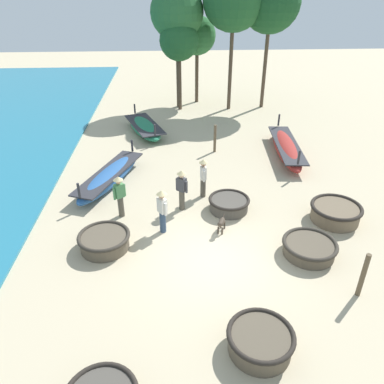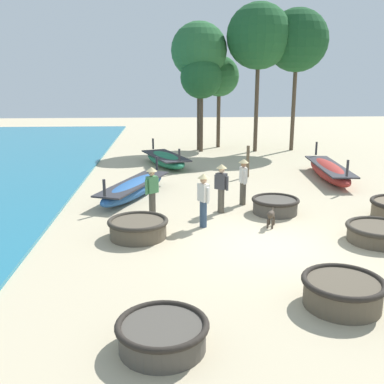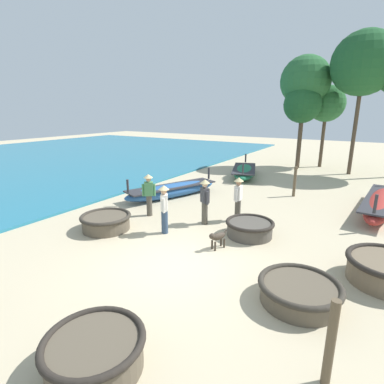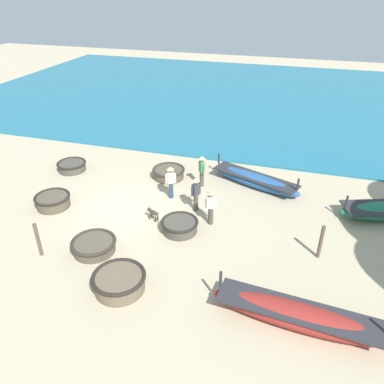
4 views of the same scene
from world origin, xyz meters
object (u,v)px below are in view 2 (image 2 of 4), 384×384
(coracle_far_right, at_px, (275,205))
(long_boat_green_hull, at_px, (329,171))
(mooring_post_shoreline, at_px, (248,161))
(fisherman_crouching, at_px, (221,185))
(fisherman_hauling, at_px, (203,197))
(long_boat_white_hull, at_px, (134,188))
(fisherman_standing_right, at_px, (243,179))
(coracle_weathered, at_px, (138,227))
(dog, at_px, (271,215))
(tree_leftmost, at_px, (199,51))
(coracle_far_left, at_px, (162,334))
(tree_rightmost, at_px, (219,77))
(tree_right_mid, at_px, (201,78))
(fisherman_by_coracle, at_px, (152,189))
(coracle_front_left, at_px, (343,291))
(coracle_tilted, at_px, (378,232))
(tree_tall_back, at_px, (259,36))
(long_boat_ochre_hull, at_px, (165,159))
(tree_center, at_px, (297,41))

(coracle_far_right, distance_m, long_boat_green_hull, 6.20)
(long_boat_green_hull, relative_size, mooring_post_shoreline, 3.81)
(fisherman_crouching, distance_m, fisherman_hauling, 1.63)
(long_boat_white_hull, relative_size, fisherman_standing_right, 2.99)
(coracle_weathered, bearing_deg, dog, 9.64)
(long_boat_white_hull, relative_size, tree_leftmost, 0.65)
(long_boat_white_hull, bearing_deg, coracle_far_right, -26.92)
(coracle_far_left, relative_size, tree_rightmost, 0.28)
(long_boat_green_hull, distance_m, tree_right_mid, 10.34)
(coracle_far_left, relative_size, tree_right_mid, 0.28)
(fisherman_hauling, height_order, tree_leftmost, tree_leftmost)
(coracle_far_right, xyz_separation_m, fisherman_by_coracle, (-4.11, -0.16, 0.67))
(coracle_far_right, xyz_separation_m, tree_rightmost, (-0.21, 14.78, 4.18))
(fisherman_standing_right, bearing_deg, coracle_front_left, -84.31)
(coracle_far_right, height_order, fisherman_by_coracle, fisherman_by_coracle)
(coracle_front_left, height_order, coracle_tilted, coracle_front_left)
(fisherman_by_coracle, distance_m, tree_tall_back, 15.55)
(long_boat_white_hull, bearing_deg, tree_leftmost, 73.57)
(long_boat_white_hull, distance_m, tree_right_mid, 11.83)
(dog, relative_size, mooring_post_shoreline, 0.45)
(long_boat_green_hull, distance_m, fisherman_hauling, 8.84)
(long_boat_ochre_hull, bearing_deg, dog, -72.29)
(coracle_far_left, height_order, long_boat_white_hull, long_boat_white_hull)
(tree_leftmost, bearing_deg, long_boat_ochre_hull, -112.31)
(coracle_front_left, distance_m, coracle_tilted, 4.23)
(coracle_far_left, xyz_separation_m, fisherman_crouching, (1.94, 7.75, 0.68))
(coracle_tilted, bearing_deg, tree_rightmost, 97.84)
(mooring_post_shoreline, bearing_deg, coracle_far_left, -106.19)
(coracle_tilted, xyz_separation_m, coracle_weathered, (-6.68, 0.73, 0.03))
(long_boat_ochre_hull, bearing_deg, tree_right_mid, 63.91)
(long_boat_green_hull, xyz_separation_m, tree_leftmost, (-5.21, 8.70, 5.59))
(coracle_far_right, bearing_deg, tree_center, 72.30)
(tree_rightmost, bearing_deg, coracle_weathered, -104.16)
(fisherman_by_coracle, height_order, tree_center, tree_center)
(coracle_far_left, bearing_deg, long_boat_white_hull, 96.36)
(fisherman_by_coracle, bearing_deg, coracle_far_left, -87.24)
(fisherman_crouching, bearing_deg, tree_center, 65.19)
(coracle_front_left, height_order, long_boat_ochre_hull, long_boat_ochre_hull)
(fisherman_crouching, height_order, tree_rightmost, tree_rightmost)
(coracle_far_right, bearing_deg, tree_tall_back, 81.78)
(long_boat_green_hull, bearing_deg, tree_rightmost, 111.55)
(coracle_front_left, height_order, fisherman_crouching, fisherman_crouching)
(tree_leftmost, distance_m, tree_rightmost, 2.28)
(coracle_far_right, bearing_deg, fisherman_hauling, -153.30)
(coracle_front_left, bearing_deg, coracle_tilted, 55.67)
(fisherman_by_coracle, bearing_deg, mooring_post_shoreline, 54.21)
(long_boat_ochre_hull, bearing_deg, tree_leftmost, 67.69)
(tree_leftmost, relative_size, tree_center, 0.91)
(coracle_tilted, bearing_deg, fisherman_standing_right, 128.44)
(fisherman_crouching, xyz_separation_m, tree_center, (6.04, 13.06, 5.58))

